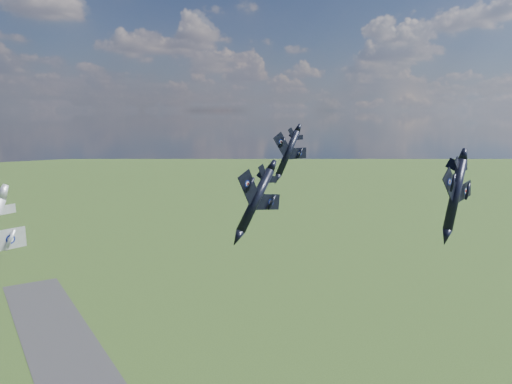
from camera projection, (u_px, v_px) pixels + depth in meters
jet_lead_navy at (255, 200)px, 74.67m from camera, size 12.79×16.19×8.44m
jet_right_navy at (455, 195)px, 67.40m from camera, size 12.70×15.34×5.85m
jet_high_navy at (288, 153)px, 97.80m from camera, size 9.67×13.13×6.73m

